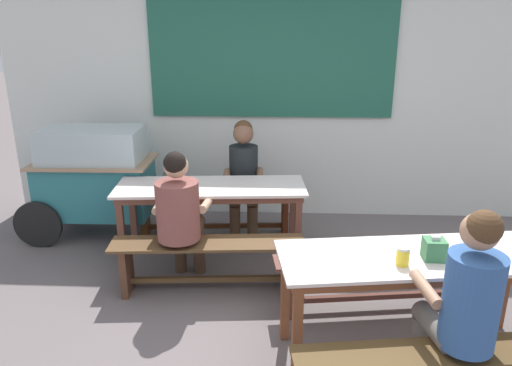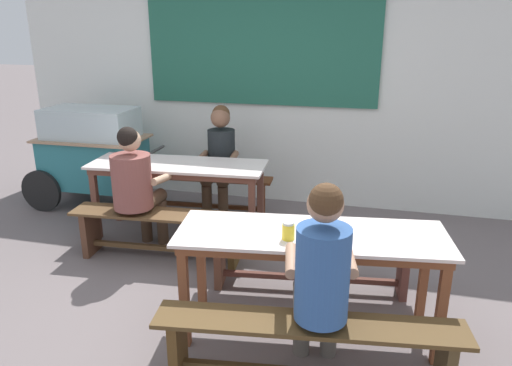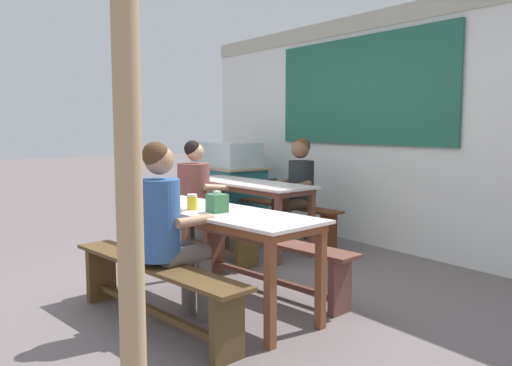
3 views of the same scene
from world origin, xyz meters
name	(u,v)px [view 3 (image 3 of 3)]	position (x,y,z in m)	size (l,w,h in m)	color
ground_plane	(187,281)	(0.00, 0.00, 0.00)	(40.00, 40.00, 0.00)	slate
backdrop_wall	(379,124)	(-0.01, 2.56, 1.45)	(6.73, 0.23, 2.74)	white
dining_table_far	(247,189)	(-0.80, 1.22, 0.69)	(1.82, 0.75, 0.78)	silver
dining_table_near	(217,220)	(0.76, -0.14, 0.70)	(1.89, 0.87, 0.78)	silver
bench_far_back	(283,216)	(-0.84, 1.79, 0.31)	(1.78, 0.40, 0.46)	#5C3119
bench_far_front	(206,227)	(-0.75, 0.64, 0.31)	(1.67, 0.45, 0.46)	brown
bench_near_back	(270,256)	(0.68, 0.44, 0.32)	(1.76, 0.49, 0.46)	brown
bench_near_front	(154,283)	(0.84, -0.71, 0.32)	(1.85, 0.53, 0.46)	#533C1F
food_cart	(225,178)	(-2.14, 1.78, 0.68)	(1.56, 0.75, 1.19)	teal
person_center_facing	(297,184)	(-0.53, 1.75, 0.74)	(0.43, 0.53, 1.28)	#4D3826
person_near_front	(166,223)	(0.89, -0.63, 0.75)	(0.47, 0.55, 1.32)	#69635C
person_left_back_turned	(199,188)	(-0.99, 0.69, 0.72)	(0.48, 0.59, 1.26)	#4E3727
tissue_box	(217,203)	(0.85, -0.19, 0.85)	(0.13, 0.13, 0.16)	#3B7B4B
condiment_jar	(192,202)	(0.63, -0.28, 0.84)	(0.08, 0.08, 0.12)	yellow
wooden_support_post	(129,190)	(2.03, -1.36, 1.15)	(0.12, 0.12, 2.30)	tan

